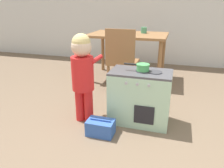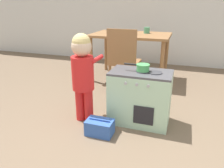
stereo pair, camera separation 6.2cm
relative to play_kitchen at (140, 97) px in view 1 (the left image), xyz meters
name	(u,v)px [view 1 (the left image)]	position (x,y,z in m)	size (l,w,h in m)	color
play_kitchen	(140,97)	(0.00, 0.00, 0.00)	(0.60, 0.37, 0.56)	#B2DBB7
toy_pot	(143,67)	(0.01, 0.00, 0.32)	(0.25, 0.13, 0.07)	#4CAD5B
child_figure	(83,69)	(-0.55, -0.15, 0.30)	(0.24, 0.38, 0.91)	red
toy_basket	(101,127)	(-0.30, -0.36, -0.20)	(0.25, 0.16, 0.16)	#335BB2
dining_table	(128,40)	(-0.45, 1.35, 0.36)	(1.20, 0.79, 0.73)	olive
dining_chair_near	(122,60)	(-0.36, 0.64, 0.20)	(0.37, 0.37, 0.89)	olive
cup_on_table	(144,30)	(-0.22, 1.48, 0.50)	(0.09, 0.09, 0.09)	#478E66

